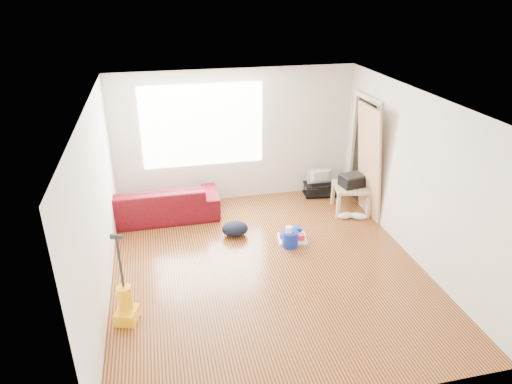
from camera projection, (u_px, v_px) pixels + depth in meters
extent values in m
cube|color=#3E1B07|center=(267.00, 267.00, 6.81)|extent=(4.50, 5.00, 0.01)
cube|color=white|center=(269.00, 102.00, 5.75)|extent=(4.50, 5.00, 0.01)
cube|color=silver|center=(235.00, 136.00, 8.49)|extent=(4.50, 0.01, 2.50)
cube|color=silver|center=(336.00, 307.00, 4.07)|extent=(4.50, 0.01, 2.50)
cube|color=silver|center=(98.00, 208.00, 5.83)|extent=(0.01, 5.00, 2.50)
cube|color=silver|center=(416.00, 177.00, 6.73)|extent=(0.01, 5.00, 2.50)
cube|color=white|center=(203.00, 126.00, 8.25)|extent=(2.20, 0.01, 1.50)
cube|color=white|center=(373.00, 163.00, 7.94)|extent=(0.06, 0.08, 2.00)
cube|color=white|center=(352.00, 147.00, 8.73)|extent=(0.06, 0.08, 2.00)
cube|color=white|center=(368.00, 98.00, 7.89)|extent=(0.06, 0.98, 0.08)
cube|color=black|center=(364.00, 154.00, 8.34)|extent=(0.01, 0.86, 1.98)
imported|color=#34050D|center=(160.00, 218.00, 8.23)|extent=(2.12, 0.83, 0.62)
cube|color=black|center=(320.00, 194.00, 9.09)|extent=(0.69, 0.44, 0.02)
cube|color=black|center=(321.00, 184.00, 9.00)|extent=(0.69, 0.44, 0.02)
cylinder|color=black|center=(308.00, 193.00, 8.88)|extent=(0.02, 0.02, 0.25)
cylinder|color=black|center=(304.00, 187.00, 9.16)|extent=(0.02, 0.02, 0.25)
cylinder|color=black|center=(338.00, 192.00, 8.94)|extent=(0.02, 0.02, 0.25)
cylinder|color=black|center=(333.00, 185.00, 9.23)|extent=(0.02, 0.02, 0.25)
imported|color=black|center=(322.00, 176.00, 8.93)|extent=(0.53, 0.07, 0.31)
cube|color=tan|center=(352.00, 187.00, 8.29)|extent=(0.73, 0.73, 0.06)
cube|color=tan|center=(338.00, 207.00, 8.14)|extent=(0.06, 0.06, 0.45)
cube|color=tan|center=(333.00, 193.00, 8.65)|extent=(0.06, 0.06, 0.45)
cube|color=tan|center=(369.00, 206.00, 8.15)|extent=(0.06, 0.06, 0.45)
cube|color=tan|center=(362.00, 193.00, 8.66)|extent=(0.06, 0.06, 0.45)
cube|color=black|center=(352.00, 181.00, 8.24)|extent=(0.47, 0.39, 0.18)
cube|color=black|center=(353.00, 176.00, 8.20)|extent=(0.42, 0.34, 0.04)
cylinder|color=#0D2598|center=(290.00, 246.00, 7.36)|extent=(0.30, 0.30, 0.26)
cylinder|color=white|center=(289.00, 236.00, 7.28)|extent=(0.11, 0.11, 0.10)
cube|color=white|center=(292.00, 239.00, 7.53)|extent=(0.52, 0.44, 0.04)
cube|color=#C82A44|center=(299.00, 237.00, 7.46)|extent=(0.18, 0.14, 0.09)
cube|color=#531C74|center=(286.00, 235.00, 7.53)|extent=(0.22, 0.18, 0.07)
cube|color=#0C2DB2|center=(297.00, 231.00, 7.60)|extent=(0.15, 0.13, 0.13)
ellipsoid|color=black|center=(235.00, 235.00, 7.67)|extent=(0.45, 0.36, 0.24)
ellipsoid|color=white|center=(345.00, 216.00, 8.18)|extent=(0.31, 0.15, 0.12)
ellipsoid|color=white|center=(358.00, 216.00, 8.16)|extent=(0.32, 0.26, 0.12)
cube|color=#FFB20F|center=(127.00, 315.00, 5.72)|extent=(0.33, 0.35, 0.16)
cylinder|color=#FFB20F|center=(125.00, 298.00, 5.66)|extent=(0.18, 0.18, 0.32)
cylinder|color=black|center=(120.00, 263.00, 5.47)|extent=(0.03, 0.03, 0.68)
cube|color=black|center=(116.00, 237.00, 5.32)|extent=(0.15, 0.08, 0.05)
cube|color=tan|center=(363.00, 215.00, 8.34)|extent=(0.25, 0.81, 2.03)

